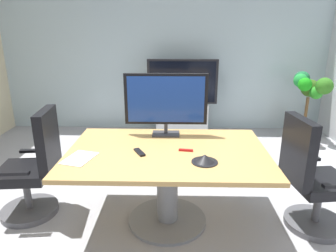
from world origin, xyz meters
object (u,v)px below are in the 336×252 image
at_px(office_chair_right, 311,184).
at_px(conference_table, 167,169).
at_px(wall_display_unit, 182,109).
at_px(conference_phone, 205,159).
at_px(potted_plant, 308,99).
at_px(remote_control, 139,152).
at_px(tv_monitor, 166,101).
at_px(office_chair_left, 34,172).

bearing_deg(office_chair_right, conference_table, 80.85).
bearing_deg(wall_display_unit, conference_table, -94.08).
bearing_deg(conference_phone, wall_display_unit, 92.58).
height_order(potted_plant, remote_control, potted_plant).
height_order(tv_monitor, potted_plant, tv_monitor).
height_order(office_chair_right, tv_monitor, tv_monitor).
xyz_separation_m(conference_table, wall_display_unit, (0.19, 2.63, -0.12)).
relative_size(conference_table, remote_control, 10.67).
distance_m(conference_table, office_chair_left, 1.33).
xyz_separation_m(office_chair_right, conference_phone, (-1.01, -0.21, 0.33)).
height_order(tv_monitor, wall_display_unit, tv_monitor).
bearing_deg(conference_phone, office_chair_right, 11.53).
bearing_deg(wall_display_unit, remote_control, -99.10).
xyz_separation_m(tv_monitor, remote_control, (-0.22, -0.50, -0.35)).
bearing_deg(office_chair_left, potted_plant, 116.51).
bearing_deg(potted_plant, tv_monitor, -139.83).
bearing_deg(tv_monitor, conference_phone, -63.33).
bearing_deg(office_chair_left, conference_phone, 71.89).
xyz_separation_m(tv_monitor, potted_plant, (2.26, 1.90, -0.41)).
xyz_separation_m(conference_table, office_chair_right, (1.32, -0.05, -0.10)).
bearing_deg(conference_table, office_chair_right, -2.18).
height_order(conference_table, remote_control, remote_control).
xyz_separation_m(conference_table, conference_phone, (0.32, -0.26, 0.23)).
height_order(wall_display_unit, potted_plant, wall_display_unit).
bearing_deg(potted_plant, wall_display_unit, 171.68).
relative_size(office_chair_right, tv_monitor, 1.30).
bearing_deg(office_chair_right, remote_control, 83.98).
xyz_separation_m(potted_plant, remote_control, (-2.48, -2.41, 0.06)).
xyz_separation_m(conference_table, remote_control, (-0.25, -0.08, 0.20)).
relative_size(office_chair_left, wall_display_unit, 0.83).
bearing_deg(office_chair_left, office_chair_right, 81.02).
relative_size(potted_plant, conference_phone, 5.17).
relative_size(conference_table, conference_phone, 8.25).
height_order(tv_monitor, conference_phone, tv_monitor).
height_order(conference_table, potted_plant, potted_plant).
relative_size(wall_display_unit, remote_control, 7.71).
bearing_deg(office_chair_right, wall_display_unit, 16.02).
relative_size(wall_display_unit, conference_phone, 5.95).
height_order(office_chair_right, remote_control, office_chair_right).
distance_m(office_chair_left, tv_monitor, 1.49).
bearing_deg(potted_plant, remote_control, -135.80).
distance_m(office_chair_left, conference_phone, 1.71).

